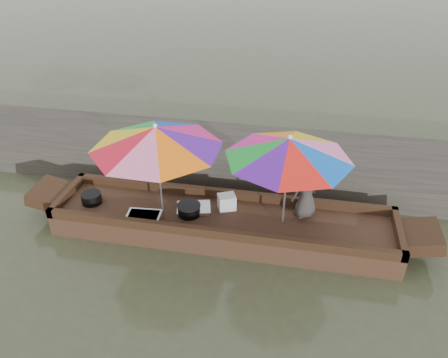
% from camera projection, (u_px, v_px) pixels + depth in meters
% --- Properties ---
extents(water, '(80.00, 80.00, 0.00)m').
position_uv_depth(water, '(223.00, 233.00, 7.29)').
color(water, '#373E28').
rests_on(water, ground).
extents(dock, '(22.00, 2.20, 0.50)m').
position_uv_depth(dock, '(243.00, 158.00, 8.99)').
color(dock, '#2D2B26').
rests_on(dock, ground).
extents(boat_hull, '(5.56, 1.20, 0.35)m').
position_uv_depth(boat_hull, '(223.00, 225.00, 7.19)').
color(boat_hull, black).
rests_on(boat_hull, water).
extents(cooking_pot, '(0.34, 0.34, 0.18)m').
position_uv_depth(cooking_pot, '(91.00, 198.00, 7.39)').
color(cooking_pot, black).
rests_on(cooking_pot, boat_hull).
extents(tray_crayfish, '(0.58, 0.42, 0.09)m').
position_uv_depth(tray_crayfish, '(144.00, 217.00, 7.00)').
color(tray_crayfish, silver).
rests_on(tray_crayfish, boat_hull).
extents(tray_scallop, '(0.63, 0.51, 0.06)m').
position_uv_depth(tray_scallop, '(194.00, 208.00, 7.24)').
color(tray_scallop, silver).
rests_on(tray_scallop, boat_hull).
extents(charcoal_grill, '(0.37, 0.37, 0.17)m').
position_uv_depth(charcoal_grill, '(189.00, 210.00, 7.10)').
color(charcoal_grill, black).
rests_on(charcoal_grill, boat_hull).
extents(supply_bag, '(0.35, 0.32, 0.26)m').
position_uv_depth(supply_bag, '(227.00, 202.00, 7.22)').
color(supply_bag, silver).
rests_on(supply_bag, boat_hull).
extents(vendor, '(0.58, 0.56, 0.99)m').
position_uv_depth(vendor, '(306.00, 189.00, 6.87)').
color(vendor, '#34302C').
rests_on(vendor, boat_hull).
extents(umbrella_bow, '(2.73, 2.73, 1.55)m').
position_uv_depth(umbrella_bow, '(159.00, 169.00, 6.86)').
color(umbrella_bow, '#5414A5').
rests_on(umbrella_bow, boat_hull).
extents(umbrella_stern, '(2.02, 2.02, 1.55)m').
position_uv_depth(umbrella_stern, '(286.00, 182.00, 6.54)').
color(umbrella_stern, pink).
rests_on(umbrella_stern, boat_hull).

